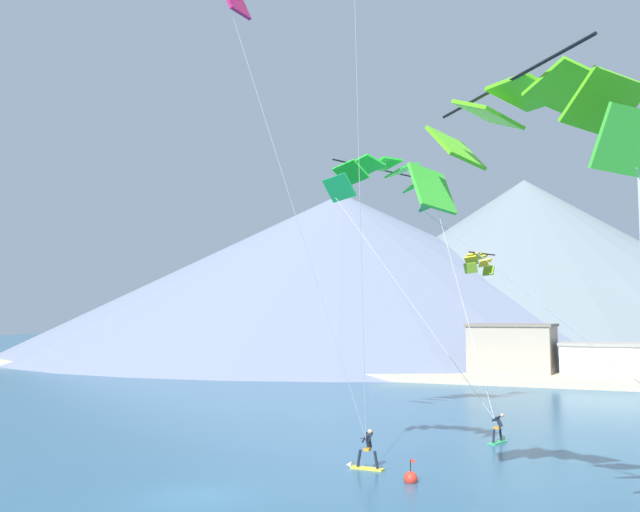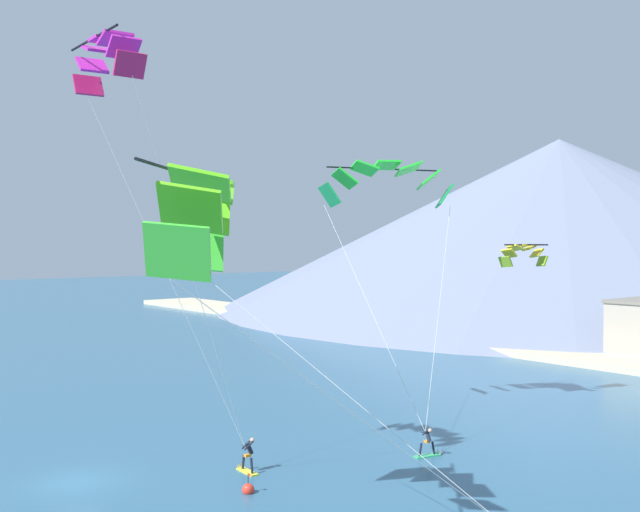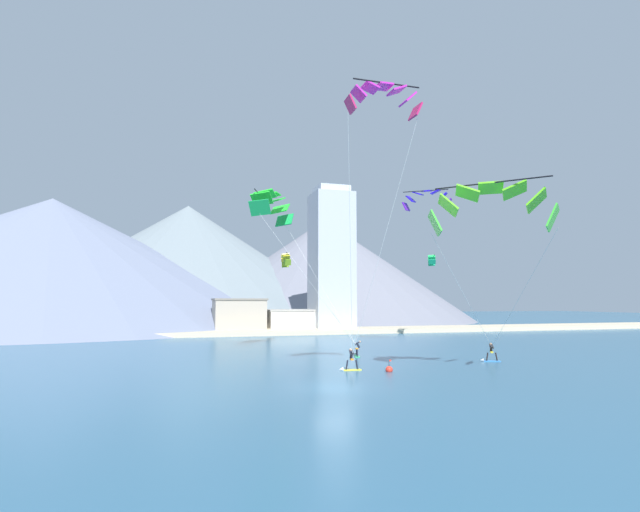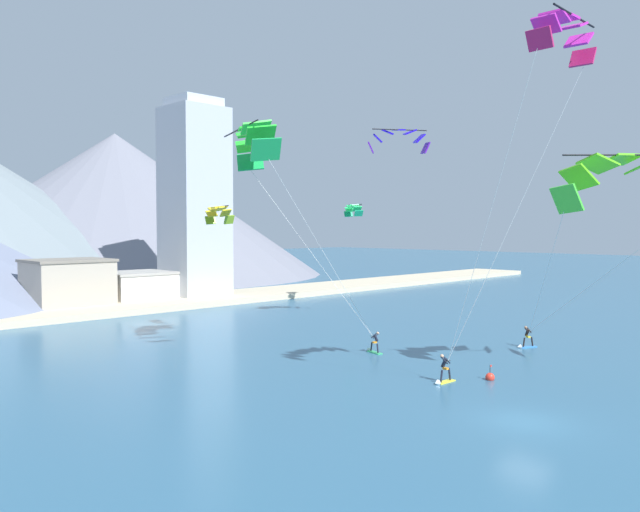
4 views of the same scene
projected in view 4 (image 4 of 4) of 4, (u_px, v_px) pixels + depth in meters
ground_plane at (525, 422)px, 29.58m from camera, size 400.00×400.00×0.00m
kitesurfer_near_lead at (443, 374)px, 37.12m from camera, size 1.76×0.65×1.73m
kitesurfer_near_trail at (373, 346)px, 46.29m from camera, size 0.83×1.78×1.62m
kitesurfer_mid_center at (525, 341)px, 48.19m from camera, size 1.76×1.04×1.69m
parafoil_kite_near_lead at (562, 35)px, 31.42m from camera, size 5.28×7.47×18.54m
parafoil_kite_near_trail at (255, 141)px, 43.30m from camera, size 10.37×8.75×15.23m
parafoil_kite_mid_center at (623, 178)px, 37.22m from camera, size 10.06×12.11×12.32m
parafoil_kite_distant_high_outer at (353, 209)px, 73.23m from camera, size 2.84×4.08×1.45m
parafoil_kite_distant_low_drift at (219, 213)px, 52.85m from camera, size 1.62×4.01×1.61m
parafoil_kite_distant_mid_solo at (399, 138)px, 58.67m from camera, size 5.25×4.83×2.38m
race_marker_buoy at (490, 377)px, 37.84m from camera, size 0.56×0.56×1.02m
shoreline_strip at (69, 312)px, 65.88m from camera, size 180.00×10.00×0.70m
shore_building_harbour_front at (139, 287)px, 76.84m from camera, size 8.60×7.23×3.91m
shore_building_promenade_mid at (68, 285)px, 69.81m from camera, size 8.73×7.05×5.79m
highrise_tower at (195, 201)px, 80.18m from camera, size 7.00×7.00×25.86m
mountain_peak_east_shoulder at (116, 204)px, 124.71m from camera, size 81.96×81.96×28.20m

